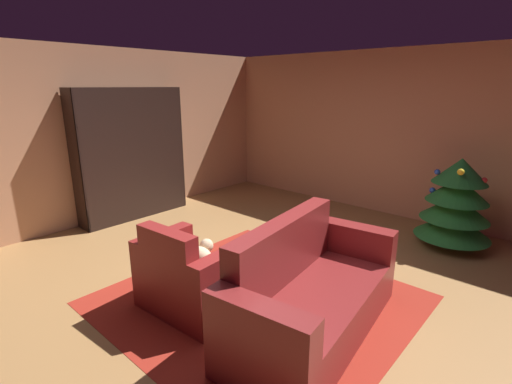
# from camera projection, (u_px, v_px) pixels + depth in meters

# --- Properties ---
(ground_plane) EXTENTS (7.81, 7.81, 0.00)m
(ground_plane) POSITION_uv_depth(u_px,v_px,m) (252.00, 289.00, 3.86)
(ground_plane) COLOR #9D7040
(wall_back) EXTENTS (6.38, 0.06, 2.58)m
(wall_back) POSITION_uv_depth(u_px,v_px,m) (393.00, 134.00, 5.86)
(wall_back) COLOR tan
(wall_back) RESTS_ON ground
(wall_left) EXTENTS (0.06, 6.62, 2.58)m
(wall_left) POSITION_uv_depth(u_px,v_px,m) (95.00, 137.00, 5.53)
(wall_left) COLOR tan
(wall_left) RESTS_ON ground
(area_rug) EXTENTS (2.68, 2.56, 0.01)m
(area_rug) POSITION_uv_depth(u_px,v_px,m) (258.00, 300.00, 3.66)
(area_rug) COLOR maroon
(area_rug) RESTS_ON ground
(bookshelf_unit) EXTENTS (0.36, 1.71, 2.00)m
(bookshelf_unit) POSITION_uv_depth(u_px,v_px,m) (138.00, 156.00, 5.85)
(bookshelf_unit) COLOR black
(bookshelf_unit) RESTS_ON ground
(armchair_red) EXTENTS (0.97, 0.72, 0.86)m
(armchair_red) POSITION_uv_depth(u_px,v_px,m) (190.00, 278.00, 3.44)
(armchair_red) COLOR maroon
(armchair_red) RESTS_ON ground
(couch_red) EXTENTS (1.04, 1.96, 0.95)m
(couch_red) POSITION_uv_depth(u_px,v_px,m) (309.00, 295.00, 3.15)
(couch_red) COLOR maroon
(couch_red) RESTS_ON ground
(coffee_table) EXTENTS (0.62, 0.62, 0.43)m
(coffee_table) POSITION_uv_depth(u_px,v_px,m) (269.00, 266.00, 3.52)
(coffee_table) COLOR black
(coffee_table) RESTS_ON ground
(book_stack_on_table) EXTENTS (0.21, 0.17, 0.09)m
(book_stack_on_table) POSITION_uv_depth(u_px,v_px,m) (273.00, 257.00, 3.49)
(book_stack_on_table) COLOR #294D82
(book_stack_on_table) RESTS_ON coffee_table
(bottle_on_table) EXTENTS (0.08, 0.08, 0.29)m
(bottle_on_table) POSITION_uv_depth(u_px,v_px,m) (279.00, 258.00, 3.33)
(bottle_on_table) COLOR #1F5F1F
(bottle_on_table) RESTS_ON coffee_table
(decorated_tree) EXTENTS (0.91, 0.91, 1.17)m
(decorated_tree) POSITION_uv_depth(u_px,v_px,m) (456.00, 203.00, 4.73)
(decorated_tree) COLOR brown
(decorated_tree) RESTS_ON ground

